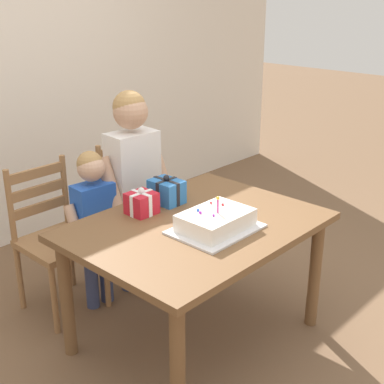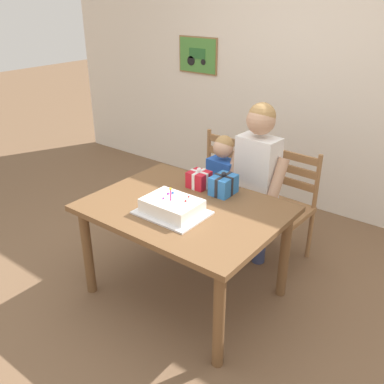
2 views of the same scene
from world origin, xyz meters
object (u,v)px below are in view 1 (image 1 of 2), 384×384
(chair_right, at_px, (137,207))
(child_older, at_px, (133,173))
(birthday_cake, at_px, (215,222))
(child_younger, at_px, (95,215))
(chair_left, at_px, (56,238))
(dining_table, at_px, (196,239))
(gift_box_beside_cake, at_px, (142,203))
(gift_box_red_large, at_px, (167,191))

(chair_right, xyz_separation_m, child_older, (-0.17, -0.17, 0.34))
(birthday_cake, relative_size, child_younger, 0.43)
(chair_left, distance_m, child_younger, 0.29)
(dining_table, bearing_deg, gift_box_beside_cake, 109.83)
(gift_box_beside_cake, bearing_deg, birthday_cake, -76.45)
(dining_table, bearing_deg, chair_left, 110.93)
(chair_right, bearing_deg, gift_box_beside_cake, -128.60)
(birthday_cake, height_order, gift_box_red_large, birthday_cake)
(dining_table, distance_m, birthday_cake, 0.20)
(dining_table, bearing_deg, child_younger, 102.75)
(child_younger, bearing_deg, gift_box_red_large, -55.47)
(gift_box_red_large, bearing_deg, child_younger, 124.53)
(dining_table, relative_size, child_older, 0.98)
(child_older, relative_size, child_younger, 1.30)
(gift_box_beside_cake, xyz_separation_m, child_younger, (-0.04, 0.38, -0.17))
(child_older, bearing_deg, chair_right, 45.77)
(chair_left, relative_size, chair_right, 1.00)
(chair_left, bearing_deg, dining_table, -69.07)
(dining_table, bearing_deg, birthday_cake, -91.81)
(chair_left, bearing_deg, child_younger, -44.92)
(birthday_cake, distance_m, gift_box_beside_cake, 0.45)
(gift_box_beside_cake, bearing_deg, chair_right, 51.40)
(birthday_cake, height_order, child_younger, child_younger)
(birthday_cake, distance_m, child_younger, 0.85)
(chair_right, bearing_deg, child_older, -134.23)
(dining_table, distance_m, child_older, 0.73)
(gift_box_red_large, height_order, child_younger, child_younger)
(child_younger, bearing_deg, birthday_cake, -79.58)
(dining_table, bearing_deg, chair_right, 68.93)
(chair_right, bearing_deg, dining_table, -111.07)
(birthday_cake, xyz_separation_m, child_older, (0.17, 0.82, 0.03))
(birthday_cake, height_order, chair_right, chair_right)
(dining_table, relative_size, gift_box_red_large, 6.81)
(gift_box_red_large, bearing_deg, birthday_cake, -102.49)
(gift_box_beside_cake, height_order, child_older, child_older)
(gift_box_beside_cake, height_order, chair_right, chair_right)
(chair_left, height_order, chair_right, same)
(gift_box_red_large, xyz_separation_m, child_younger, (-0.25, 0.37, -0.18))
(child_older, bearing_deg, birthday_cake, -101.46)
(dining_table, xyz_separation_m, gift_box_beside_cake, (-0.11, 0.31, 0.16))
(child_younger, bearing_deg, dining_table, -77.25)
(dining_table, xyz_separation_m, child_older, (0.16, 0.69, 0.17))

